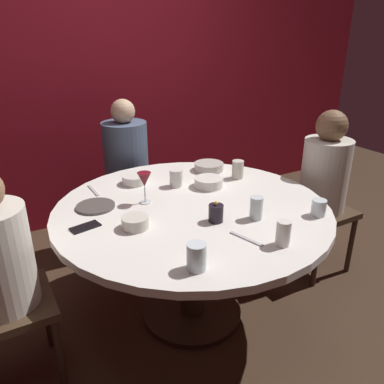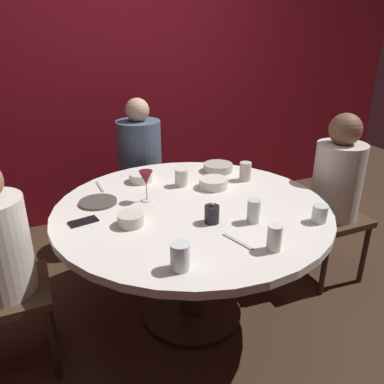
% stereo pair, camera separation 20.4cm
% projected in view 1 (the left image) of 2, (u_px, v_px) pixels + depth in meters
% --- Properties ---
extents(ground_plane, '(8.00, 8.00, 0.00)m').
position_uv_depth(ground_plane, '(192.00, 312.00, 2.36)').
color(ground_plane, '#382619').
extents(back_wall, '(6.00, 0.10, 2.60)m').
position_uv_depth(back_wall, '(94.00, 71.00, 3.16)').
color(back_wall, maroon).
rests_on(back_wall, ground).
extents(dining_table, '(1.49, 1.49, 0.73)m').
position_uv_depth(dining_table, '(192.00, 227.00, 2.12)').
color(dining_table, silver).
rests_on(dining_table, ground).
extents(seated_diner_back, '(0.40, 0.40, 1.16)m').
position_uv_depth(seated_diner_back, '(126.00, 158.00, 2.88)').
color(seated_diner_back, '#3F2D1E').
rests_on(seated_diner_back, ground).
extents(seated_diner_right, '(0.40, 0.40, 1.15)m').
position_uv_depth(seated_diner_right, '(325.00, 176.00, 2.55)').
color(seated_diner_right, '#3F2D1E').
rests_on(seated_diner_right, ground).
extents(candle_holder, '(0.07, 0.07, 0.11)m').
position_uv_depth(candle_holder, '(216.00, 213.00, 1.88)').
color(candle_holder, black).
rests_on(candle_holder, dining_table).
extents(wine_glass, '(0.08, 0.08, 0.18)m').
position_uv_depth(wine_glass, '(144.00, 181.00, 2.06)').
color(wine_glass, silver).
rests_on(wine_glass, dining_table).
extents(dinner_plate, '(0.21, 0.21, 0.01)m').
position_uv_depth(dinner_plate, '(96.00, 206.00, 2.05)').
color(dinner_plate, '#4C4742').
rests_on(dinner_plate, dining_table).
extents(cell_phone, '(0.15, 0.10, 0.01)m').
position_uv_depth(cell_phone, '(85.00, 227.00, 1.84)').
color(cell_phone, black).
rests_on(cell_phone, dining_table).
extents(bowl_serving_large, '(0.17, 0.17, 0.06)m').
position_uv_depth(bowl_serving_large, '(209.00, 182.00, 2.31)').
color(bowl_serving_large, silver).
rests_on(bowl_serving_large, dining_table).
extents(bowl_salad_center, '(0.15, 0.15, 0.05)m').
position_uv_depth(bowl_salad_center, '(134.00, 179.00, 2.36)').
color(bowl_salad_center, silver).
rests_on(bowl_salad_center, dining_table).
extents(bowl_small_white, '(0.20, 0.20, 0.05)m').
position_uv_depth(bowl_small_white, '(209.00, 167.00, 2.59)').
color(bowl_small_white, '#B2ADA3').
rests_on(bowl_small_white, dining_table).
extents(bowl_sauce_side, '(0.13, 0.13, 0.06)m').
position_uv_depth(bowl_sauce_side, '(135.00, 222.00, 1.83)').
color(bowl_sauce_side, beige).
rests_on(bowl_sauce_side, dining_table).
extents(cup_near_candle, '(0.08, 0.08, 0.11)m').
position_uv_depth(cup_near_candle, '(196.00, 257.00, 1.50)').
color(cup_near_candle, silver).
rests_on(cup_near_candle, dining_table).
extents(cup_by_left_diner, '(0.06, 0.06, 0.12)m').
position_uv_depth(cup_by_left_diner, '(283.00, 233.00, 1.67)').
color(cup_by_left_diner, silver).
rests_on(cup_by_left_diner, dining_table).
extents(cup_by_right_diner, '(0.07, 0.07, 0.09)m').
position_uv_depth(cup_by_right_diner, '(319.00, 208.00, 1.95)').
color(cup_by_right_diner, silver).
rests_on(cup_by_right_diner, dining_table).
extents(cup_center_front, '(0.07, 0.07, 0.12)m').
position_uv_depth(cup_center_front, '(238.00, 169.00, 2.44)').
color(cup_center_front, beige).
rests_on(cup_center_front, dining_table).
extents(cup_far_edge, '(0.07, 0.07, 0.12)m').
position_uv_depth(cup_far_edge, '(256.00, 208.00, 1.91)').
color(cup_far_edge, silver).
rests_on(cup_far_edge, dining_table).
extents(cup_beside_wine, '(0.08, 0.08, 0.11)m').
position_uv_depth(cup_beside_wine, '(176.00, 178.00, 2.31)').
color(cup_beside_wine, silver).
rests_on(cup_beside_wine, dining_table).
extents(fork_near_plate, '(0.06, 0.18, 0.01)m').
position_uv_depth(fork_near_plate, '(246.00, 239.00, 1.74)').
color(fork_near_plate, '#B7B7BC').
rests_on(fork_near_plate, dining_table).
extents(knife_near_plate, '(0.02, 0.18, 0.01)m').
position_uv_depth(knife_near_plate, '(93.00, 190.00, 2.26)').
color(knife_near_plate, '#B7B7BC').
rests_on(knife_near_plate, dining_table).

